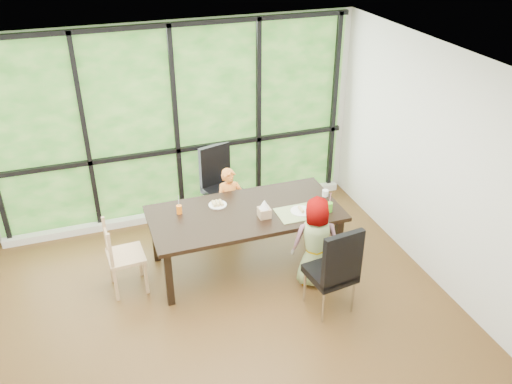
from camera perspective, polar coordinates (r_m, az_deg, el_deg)
ground at (r=6.09m, az=-3.19°, el=-12.52°), size 5.00×5.00×0.00m
back_wall at (r=7.26m, az=-8.54°, el=7.10°), size 5.00×0.00×5.00m
foliage_backdrop at (r=7.25m, az=-8.51°, el=7.04°), size 4.80×0.02×2.65m
window_mullions at (r=7.21m, az=-8.44°, el=6.93°), size 4.80×0.06×2.65m
window_sill at (r=7.76m, az=-7.69°, el=-2.09°), size 4.80×0.12×0.10m
dining_table at (r=6.55m, az=-1.12°, el=-4.89°), size 2.29×1.15×0.75m
chair_window_leather at (r=7.34m, az=-3.53°, el=0.60°), size 0.57×0.57×1.08m
chair_interior_leather at (r=5.86m, az=7.90°, el=-7.91°), size 0.51×0.51×1.08m
chair_end_beech at (r=6.30m, az=-13.62°, el=-6.57°), size 0.42×0.44×0.90m
child_toddler at (r=7.01m, az=-2.77°, el=-1.26°), size 0.37×0.25×0.99m
child_older at (r=6.20m, az=6.50°, el=-5.25°), size 0.62×0.49×1.12m
placemat at (r=6.34m, az=4.50°, el=-2.21°), size 0.50×0.37×0.01m
plate_far at (r=6.48m, az=-4.09°, el=-1.36°), size 0.22×0.22×0.01m
plate_near at (r=6.36m, az=4.79°, el=-2.03°), size 0.25×0.25×0.02m
orange_cup at (r=6.35m, az=-8.14°, el=-1.84°), size 0.07×0.07×0.10m
green_cup at (r=6.38m, az=7.78°, el=-1.59°), size 0.07×0.07×0.12m
white_mug at (r=6.71m, az=7.35°, el=-0.11°), size 0.08×0.08×0.08m
tissue_box at (r=6.22m, az=0.88°, el=-2.19°), size 0.14×0.14×0.12m
crepe_rolls_far at (r=6.47m, az=-4.09°, el=-1.18°), size 0.15×0.12×0.04m
crepe_rolls_near at (r=6.35m, az=4.80°, el=-1.83°), size 0.05×0.12×0.04m
straw_white at (r=6.31m, az=-8.19°, el=-1.13°), size 0.01×0.04×0.20m
straw_pink at (r=6.33m, az=7.84°, el=-0.83°), size 0.01×0.04×0.20m
tissue at (r=6.16m, az=0.89°, el=-1.29°), size 0.12×0.12×0.11m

